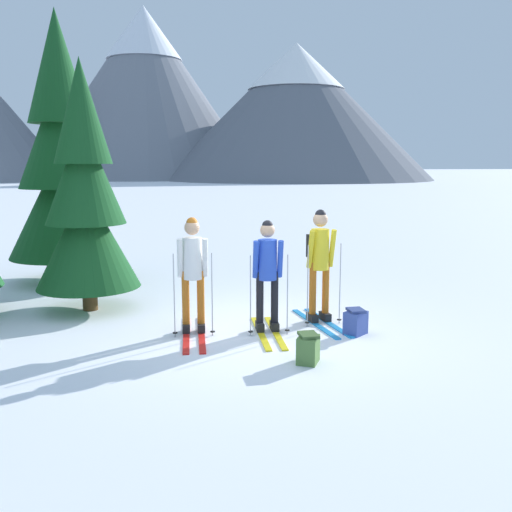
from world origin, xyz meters
TOP-DOWN VIEW (x-y plane):
  - ground_plane at (0.00, 0.00)m, footprint 400.00×400.00m
  - skier_in_white at (-0.92, 0.15)m, footprint 0.61×1.82m
  - skier_in_blue at (0.16, 0.00)m, footprint 0.61×1.68m
  - skier_in_yellow at (1.07, 0.35)m, footprint 0.61×1.73m
  - pine_tree_near at (-3.20, 4.43)m, footprint 2.29×2.29m
  - pine_tree_far at (-2.53, 1.82)m, footprint 1.73×1.73m
  - backpack_on_snow_front at (0.37, -1.43)m, footprint 0.37×0.40m
  - backpack_on_snow_beside at (1.40, -0.40)m, footprint 0.40×0.39m
  - mountain_ridge_distant at (-3.30, 82.57)m, footprint 90.62×51.52m

SIDE VIEW (x-z plane):
  - ground_plane at x=0.00m, z-range 0.00..0.00m
  - backpack_on_snow_front at x=0.37m, z-range 0.00..0.38m
  - backpack_on_snow_beside at x=1.40m, z-range 0.00..0.38m
  - skier_in_blue at x=0.16m, z-range 0.10..1.76m
  - skier_in_white at x=-0.92m, z-range 0.10..1.82m
  - skier_in_yellow at x=1.07m, z-range 0.12..1.90m
  - pine_tree_far at x=-2.53m, z-range -0.18..3.99m
  - pine_tree_near at x=-3.20m, z-range -0.24..5.30m
  - mountain_ridge_distant at x=-3.30m, z-range -1.35..25.79m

